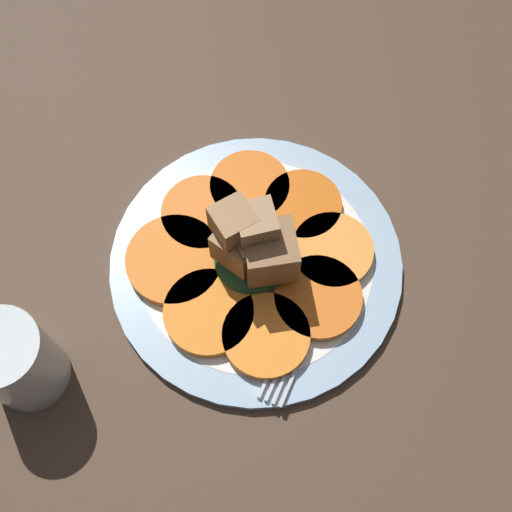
# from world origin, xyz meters

# --- Properties ---
(table_slab) EXTENTS (1.20, 1.20, 0.02)m
(table_slab) POSITION_xyz_m (0.00, 0.00, 0.01)
(table_slab) COLOR #4C3828
(table_slab) RESTS_ON ground
(plate) EXTENTS (0.28, 0.28, 0.01)m
(plate) POSITION_xyz_m (0.00, 0.00, 0.03)
(plate) COLOR #99B7D1
(plate) RESTS_ON table_slab
(carrot_slice_0) EXTENTS (0.08, 0.08, 0.01)m
(carrot_slice_0) POSITION_xyz_m (-0.01, 0.07, 0.04)
(carrot_slice_0) COLOR orange
(carrot_slice_0) RESTS_ON plate
(carrot_slice_1) EXTENTS (0.09, 0.09, 0.01)m
(carrot_slice_1) POSITION_xyz_m (-0.06, 0.05, 0.04)
(carrot_slice_1) COLOR orange
(carrot_slice_1) RESTS_ON plate
(carrot_slice_2) EXTENTS (0.08, 0.08, 0.01)m
(carrot_slice_2) POSITION_xyz_m (-0.07, -0.01, 0.04)
(carrot_slice_2) COLOR orange
(carrot_slice_2) RESTS_ON plate
(carrot_slice_3) EXTENTS (0.08, 0.08, 0.01)m
(carrot_slice_3) POSITION_xyz_m (-0.05, -0.06, 0.04)
(carrot_slice_3) COLOR orange
(carrot_slice_3) RESTS_ON plate
(carrot_slice_4) EXTENTS (0.08, 0.08, 0.01)m
(carrot_slice_4) POSITION_xyz_m (0.01, -0.07, 0.04)
(carrot_slice_4) COLOR orange
(carrot_slice_4) RESTS_ON plate
(carrot_slice_5) EXTENTS (0.08, 0.08, 0.01)m
(carrot_slice_5) POSITION_xyz_m (0.06, -0.04, 0.04)
(carrot_slice_5) COLOR orange
(carrot_slice_5) RESTS_ON plate
(carrot_slice_6) EXTENTS (0.08, 0.08, 0.01)m
(carrot_slice_6) POSITION_xyz_m (0.07, 0.01, 0.04)
(carrot_slice_6) COLOR #D35E12
(carrot_slice_6) RESTS_ON plate
(carrot_slice_7) EXTENTS (0.08, 0.08, 0.01)m
(carrot_slice_7) POSITION_xyz_m (0.05, 0.06, 0.04)
(carrot_slice_7) COLOR orange
(carrot_slice_7) RESTS_ON plate
(center_pile) EXTENTS (0.08, 0.09, 0.09)m
(center_pile) POSITION_xyz_m (-0.00, -0.00, 0.07)
(center_pile) COLOR #235128
(center_pile) RESTS_ON plate
(fork) EXTENTS (0.17, 0.09, 0.00)m
(fork) POSITION_xyz_m (-0.01, -0.07, 0.03)
(fork) COLOR silver
(fork) RESTS_ON plate
(water_glass) EXTENTS (0.07, 0.07, 0.09)m
(water_glass) POSITION_xyz_m (-0.22, 0.06, 0.07)
(water_glass) COLOR silver
(water_glass) RESTS_ON table_slab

